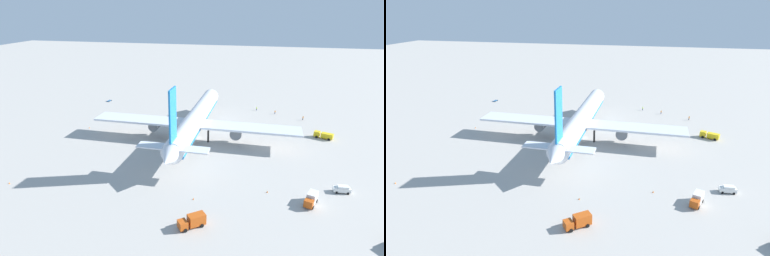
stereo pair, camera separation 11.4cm
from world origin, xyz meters
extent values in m
plane|color=#ADA8A0|center=(0.00, 0.00, 0.00)|extent=(600.00, 600.00, 0.00)
cylinder|color=silver|center=(0.00, 0.00, 7.71)|extent=(63.61, 7.05, 6.55)
cone|color=silver|center=(34.40, -0.27, 7.71)|extent=(5.29, 6.46, 6.42)
cone|color=silver|center=(-35.06, 0.28, 7.71)|extent=(6.60, 6.28, 6.23)
cube|color=#1972BF|center=(-29.78, 0.23, 18.53)|extent=(6.00, 0.55, 15.09)
cube|color=silver|center=(-30.23, 5.95, 9.02)|extent=(4.47, 9.49, 0.36)
cube|color=silver|center=(-30.32, -5.47, 9.02)|extent=(4.47, 9.49, 0.36)
cube|color=silver|center=(-3.02, 20.40, 6.73)|extent=(9.27, 34.27, 0.70)
cylinder|color=slate|center=(-2.06, 15.26, 4.56)|extent=(5.60, 3.67, 3.63)
cube|color=silver|center=(-3.34, -20.35, 6.73)|extent=(9.27, 34.27, 0.70)
cylinder|color=slate|center=(-2.30, -15.23, 4.31)|extent=(5.63, 4.17, 4.13)
cylinder|color=black|center=(22.25, -0.17, 2.22)|extent=(0.70, 0.70, 4.43)
cylinder|color=black|center=(-3.14, 5.30, 2.22)|extent=(0.70, 0.70, 4.43)
cylinder|color=black|center=(-3.22, -5.25, 2.22)|extent=(0.70, 0.70, 4.43)
cube|color=#1972BF|center=(0.00, 0.00, 5.91)|extent=(61.06, 6.71, 0.50)
cube|color=yellow|center=(10.52, -44.56, 1.39)|extent=(2.75, 2.68, 1.89)
cube|color=yellow|center=(9.19, -47.99, 1.33)|extent=(3.54, 4.72, 1.77)
cube|color=black|center=(10.78, -43.89, 1.87)|extent=(1.72, 0.73, 0.83)
cylinder|color=black|center=(9.44, -44.36, 0.45)|extent=(0.60, 0.95, 0.90)
cylinder|color=black|center=(11.45, -45.14, 0.45)|extent=(0.60, 0.95, 0.90)
cylinder|color=black|center=(7.87, -48.43, 0.45)|extent=(0.60, 0.95, 0.90)
cylinder|color=black|center=(9.88, -49.21, 0.45)|extent=(0.60, 0.95, 0.90)
cube|color=#BF4C14|center=(-53.53, -8.43, 1.35)|extent=(2.91, 2.85, 1.80)
cube|color=#BF4C14|center=(-51.44, -11.14, 1.70)|extent=(4.14, 4.46, 2.50)
cube|color=black|center=(-53.94, -7.90, 1.80)|extent=(1.52, 1.19, 0.79)
cylinder|color=black|center=(-54.29, -9.25, 0.45)|extent=(0.79, 0.90, 0.90)
cylinder|color=black|center=(-52.54, -7.91, 0.45)|extent=(0.79, 0.90, 0.90)
cylinder|color=black|center=(-51.81, -12.47, 0.45)|extent=(0.79, 0.90, 0.90)
cylinder|color=black|center=(-50.07, -11.12, 0.45)|extent=(0.79, 0.90, 0.90)
cube|color=#BF4C14|center=(-38.79, -36.58, 1.36)|extent=(2.34, 2.57, 1.81)
cube|color=silver|center=(-35.94, -37.68, 1.68)|extent=(4.03, 3.23, 2.46)
cube|color=black|center=(-39.34, -36.37, 1.81)|extent=(0.71, 1.68, 0.80)
cylinder|color=black|center=(-39.01, -37.63, 0.45)|extent=(0.95, 0.60, 0.90)
cylinder|color=black|center=(-38.25, -35.66, 0.45)|extent=(0.95, 0.60, 0.90)
cylinder|color=black|center=(-35.63, -38.93, 0.45)|extent=(0.95, 0.60, 0.90)
cylinder|color=black|center=(-34.87, -36.97, 0.45)|extent=(0.95, 0.60, 0.90)
cube|color=white|center=(-29.17, -46.01, 0.87)|extent=(2.10, 4.43, 1.10)
cube|color=white|center=(-29.15, -46.23, 1.70)|extent=(1.82, 2.87, 0.55)
cylinder|color=black|center=(-30.17, -44.64, 0.32)|extent=(0.26, 0.65, 0.64)
cylinder|color=black|center=(-28.32, -44.53, 0.32)|extent=(0.26, 0.65, 0.64)
cylinder|color=black|center=(-30.01, -47.49, 0.32)|extent=(0.26, 0.65, 0.64)
cylinder|color=black|center=(-28.16, -47.39, 0.32)|extent=(0.26, 0.65, 0.64)
cube|color=#26598C|center=(38.46, 54.31, 0.28)|extent=(3.01, 1.82, 0.15)
cylinder|color=#333338|center=(40.16, 54.05, 0.28)|extent=(0.61, 0.17, 0.08)
cylinder|color=black|center=(39.63, 54.84, 0.20)|extent=(0.41, 0.18, 0.40)
cylinder|color=black|center=(39.42, 53.46, 0.20)|extent=(0.41, 0.18, 0.40)
cylinder|color=black|center=(37.51, 55.17, 0.20)|extent=(0.41, 0.18, 0.40)
cylinder|color=black|center=(37.29, 53.79, 0.20)|extent=(0.41, 0.18, 0.40)
cylinder|color=navy|center=(39.51, -20.98, 0.42)|extent=(0.32, 0.32, 0.85)
cylinder|color=#B2F219|center=(39.51, -20.98, 1.17)|extent=(0.40, 0.40, 0.64)
sphere|color=beige|center=(39.51, -20.98, 1.60)|extent=(0.23, 0.23, 0.23)
cylinder|color=navy|center=(35.78, -29.47, 0.42)|extent=(0.45, 0.45, 0.85)
cylinder|color=orange|center=(35.78, -29.47, 1.17)|extent=(0.56, 0.56, 0.64)
sphere|color=tan|center=(35.78, -29.47, 1.60)|extent=(0.23, 0.23, 0.23)
cylinder|color=black|center=(29.68, -41.18, 0.44)|extent=(0.33, 0.33, 0.88)
cylinder|color=orange|center=(29.68, -41.18, 1.22)|extent=(0.41, 0.41, 0.66)
sphere|color=#8C6647|center=(29.68, -41.18, 1.67)|extent=(0.24, 0.24, 0.24)
cone|color=orange|center=(11.90, 39.00, 0.28)|extent=(0.36, 0.36, 0.55)
cone|color=orange|center=(-33.65, -26.69, 0.28)|extent=(0.36, 0.36, 0.55)
cone|color=orange|center=(-41.27, -8.15, 0.28)|extent=(0.36, 0.36, 0.55)
cone|color=orange|center=(0.20, 44.29, 0.28)|extent=(0.36, 0.36, 0.55)
cone|color=orange|center=(-44.87, 43.85, 0.28)|extent=(0.36, 0.36, 0.55)
camera|label=1|loc=(-111.76, -23.71, 46.97)|focal=30.61mm
camera|label=2|loc=(-111.73, -23.82, 46.97)|focal=30.61mm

